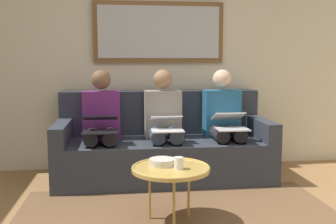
{
  "coord_description": "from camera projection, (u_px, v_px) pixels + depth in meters",
  "views": [
    {
      "loc": [
        0.45,
        1.91,
        1.22
      ],
      "look_at": [
        0.0,
        -1.7,
        0.75
      ],
      "focal_mm": 41.5,
      "sensor_mm": 36.0,
      "label": 1
    }
  ],
  "objects": [
    {
      "name": "person_middle",
      "position": [
        164.0,
        121.0,
        4.03
      ],
      "size": [
        0.38,
        0.58,
        1.14
      ],
      "color": "gray",
      "rests_on": "couch"
    },
    {
      "name": "couch",
      "position": [
        163.0,
        148.0,
        4.13
      ],
      "size": [
        2.2,
        0.9,
        0.9
      ],
      "color": "#2D333D",
      "rests_on": "ground_plane"
    },
    {
      "name": "laptop_white",
      "position": [
        167.0,
        123.0,
        3.78
      ],
      "size": [
        0.31,
        0.33,
        0.14
      ],
      "color": "white"
    },
    {
      "name": "bowl",
      "position": [
        162.0,
        162.0,
        2.97
      ],
      "size": [
        0.2,
        0.2,
        0.05
      ],
      "primitive_type": "cylinder",
      "color": "beige",
      "rests_on": "coffee_table"
    },
    {
      "name": "area_rug",
      "position": [
        182.0,
        224.0,
        2.93
      ],
      "size": [
        2.6,
        1.8,
        0.01
      ],
      "primitive_type": "cube",
      "color": "brown",
      "rests_on": "ground_plane"
    },
    {
      "name": "coffee_table",
      "position": [
        171.0,
        169.0,
        2.91
      ],
      "size": [
        0.59,
        0.59,
        0.45
      ],
      "color": "tan",
      "rests_on": "ground_plane"
    },
    {
      "name": "cup",
      "position": [
        179.0,
        163.0,
        2.86
      ],
      "size": [
        0.07,
        0.07,
        0.09
      ],
      "primitive_type": "cylinder",
      "color": "silver",
      "rests_on": "coffee_table"
    },
    {
      "name": "person_left",
      "position": [
        224.0,
        120.0,
        4.11
      ],
      "size": [
        0.38,
        0.58,
        1.14
      ],
      "color": "#235B84",
      "rests_on": "couch"
    },
    {
      "name": "framed_mirror",
      "position": [
        159.0,
        32.0,
        4.36
      ],
      "size": [
        1.46,
        0.05,
        0.68
      ],
      "color": "brown"
    },
    {
      "name": "laptop_silver",
      "position": [
        230.0,
        122.0,
        3.87
      ],
      "size": [
        0.31,
        0.37,
        0.16
      ],
      "color": "silver"
    },
    {
      "name": "wall_rear",
      "position": [
        158.0,
        55.0,
        4.48
      ],
      "size": [
        6.0,
        0.12,
        2.6
      ],
      "primitive_type": "cube",
      "color": "beige",
      "rests_on": "ground_plane"
    },
    {
      "name": "laptop_black",
      "position": [
        100.0,
        124.0,
        3.71
      ],
      "size": [
        0.33,
        0.36,
        0.16
      ],
      "color": "black"
    },
    {
      "name": "person_right",
      "position": [
        101.0,
        122.0,
        3.95
      ],
      "size": [
        0.38,
        0.58,
        1.14
      ],
      "color": "#66236B",
      "rests_on": "couch"
    }
  ]
}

